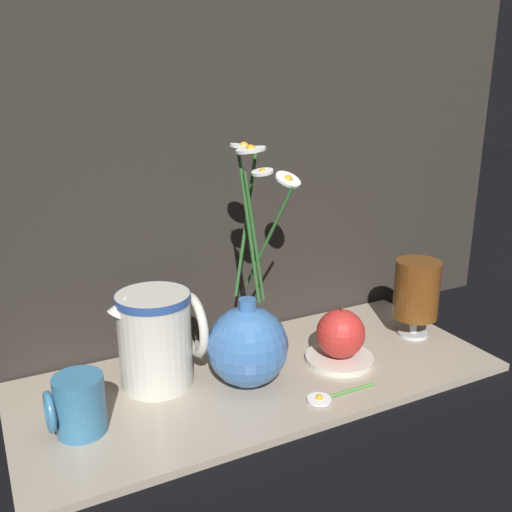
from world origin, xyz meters
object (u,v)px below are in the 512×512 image
(yellow_mug, at_px, (78,405))
(orange_fruit, at_px, (340,334))
(ceramic_pitcher, at_px, (157,335))
(tea_glass, at_px, (418,291))
(vase_with_flowers, at_px, (248,342))

(yellow_mug, bearing_deg, orange_fruit, 0.46)
(yellow_mug, distance_m, ceramic_pitcher, 0.16)
(orange_fruit, bearing_deg, tea_glass, 6.13)
(vase_with_flowers, height_order, ceramic_pitcher, vase_with_flowers)
(vase_with_flowers, xyz_separation_m, tea_glass, (0.35, 0.01, 0.02))
(ceramic_pitcher, distance_m, orange_fruit, 0.30)
(vase_with_flowers, bearing_deg, yellow_mug, -177.48)
(tea_glass, bearing_deg, vase_with_flowers, -178.11)
(ceramic_pitcher, height_order, tea_glass, ceramic_pitcher)
(ceramic_pitcher, relative_size, orange_fruit, 1.78)
(yellow_mug, relative_size, ceramic_pitcher, 0.51)
(yellow_mug, bearing_deg, vase_with_flowers, 2.52)
(orange_fruit, bearing_deg, ceramic_pitcher, 166.19)
(vase_with_flowers, height_order, orange_fruit, vase_with_flowers)
(vase_with_flowers, height_order, yellow_mug, vase_with_flowers)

